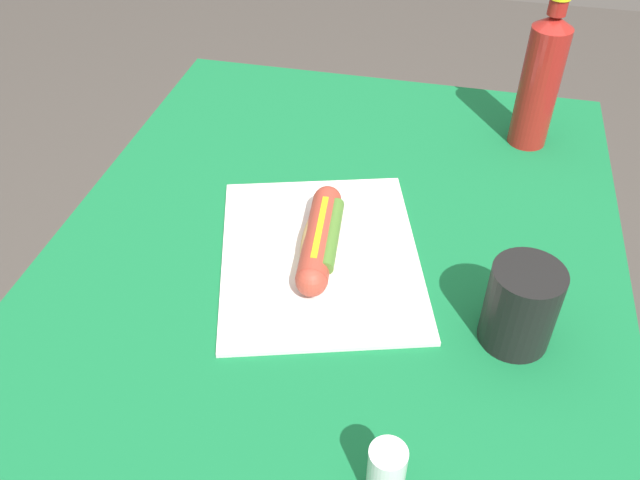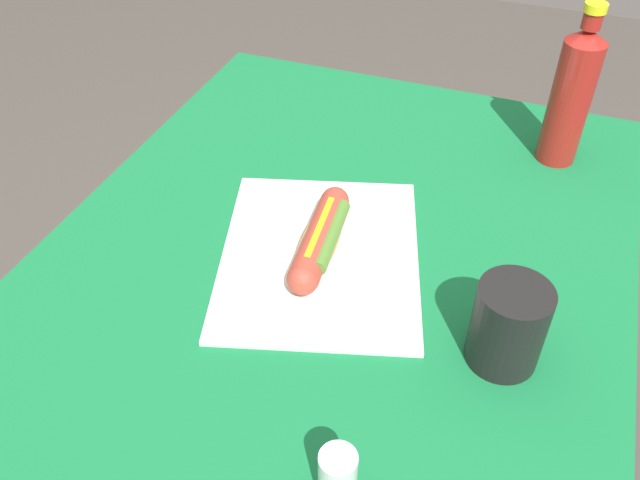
# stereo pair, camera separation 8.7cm
# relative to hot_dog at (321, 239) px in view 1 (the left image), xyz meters

# --- Properties ---
(dining_table) EXTENTS (1.16, 0.77, 0.75)m
(dining_table) POSITION_rel_hot_dog_xyz_m (0.07, 0.01, -0.18)
(dining_table) COLOR brown
(dining_table) RESTS_ON ground
(paper_wrapper) EXTENTS (0.38, 0.34, 0.01)m
(paper_wrapper) POSITION_rel_hot_dog_xyz_m (0.00, -0.00, -0.03)
(paper_wrapper) COLOR silver
(paper_wrapper) RESTS_ON dining_table
(hot_dog) EXTENTS (0.20, 0.06, 0.05)m
(hot_dog) POSITION_rel_hot_dog_xyz_m (0.00, 0.00, 0.00)
(hot_dog) COLOR tan
(hot_dog) RESTS_ON paper_wrapper
(soda_bottle) EXTENTS (0.06, 0.06, 0.25)m
(soda_bottle) POSITION_rel_hot_dog_xyz_m (-0.35, 0.27, 0.08)
(soda_bottle) COLOR maroon
(soda_bottle) RESTS_ON dining_table
(drinking_cup) EXTENTS (0.08, 0.08, 0.11)m
(drinking_cup) POSITION_rel_hot_dog_xyz_m (0.08, 0.25, 0.02)
(drinking_cup) COLOR black
(drinking_cup) RESTS_ON dining_table
(salt_shaker) EXTENTS (0.04, 0.04, 0.07)m
(salt_shaker) POSITION_rel_hot_dog_xyz_m (0.31, 0.13, 0.00)
(salt_shaker) COLOR silver
(salt_shaker) RESTS_ON dining_table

